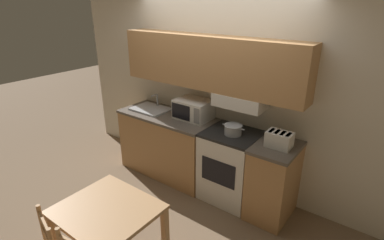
{
  "coord_description": "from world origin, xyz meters",
  "views": [
    {
      "loc": [
        2.08,
        -3.29,
        2.46
      ],
      "look_at": [
        0.05,
        -0.56,
        1.08
      ],
      "focal_mm": 28.0,
      "sensor_mm": 36.0,
      "label": 1
    }
  ],
  "objects_px": {
    "stove_range": "(231,166)",
    "cooking_pot": "(233,129)",
    "dining_table": "(108,220)",
    "toaster": "(279,139)",
    "sink_basin": "(151,109)",
    "microwave": "(193,109)"
  },
  "relations": [
    {
      "from": "toaster",
      "to": "dining_table",
      "type": "xyz_separation_m",
      "value": [
        -0.87,
        -1.7,
        -0.39
      ]
    },
    {
      "from": "stove_range",
      "to": "cooking_pot",
      "type": "xyz_separation_m",
      "value": [
        0.02,
        -0.03,
        0.53
      ]
    },
    {
      "from": "sink_basin",
      "to": "toaster",
      "type": "bearing_deg",
      "value": -0.25
    },
    {
      "from": "microwave",
      "to": "toaster",
      "type": "relative_size",
      "value": 1.69
    },
    {
      "from": "cooking_pot",
      "to": "microwave",
      "type": "distance_m",
      "value": 0.71
    },
    {
      "from": "stove_range",
      "to": "microwave",
      "type": "distance_m",
      "value": 0.91
    },
    {
      "from": "stove_range",
      "to": "cooking_pot",
      "type": "bearing_deg",
      "value": -54.58
    },
    {
      "from": "sink_basin",
      "to": "microwave",
      "type": "bearing_deg",
      "value": 8.82
    },
    {
      "from": "stove_range",
      "to": "dining_table",
      "type": "xyz_separation_m",
      "value": [
        -0.28,
        -1.72,
        0.16
      ]
    },
    {
      "from": "sink_basin",
      "to": "dining_table",
      "type": "bearing_deg",
      "value": -57.1
    },
    {
      "from": "cooking_pot",
      "to": "microwave",
      "type": "bearing_deg",
      "value": 168.95
    },
    {
      "from": "stove_range",
      "to": "sink_basin",
      "type": "relative_size",
      "value": 1.72
    },
    {
      "from": "sink_basin",
      "to": "dining_table",
      "type": "height_order",
      "value": "sink_basin"
    },
    {
      "from": "dining_table",
      "to": "cooking_pot",
      "type": "bearing_deg",
      "value": 79.95
    },
    {
      "from": "stove_range",
      "to": "sink_basin",
      "type": "distance_m",
      "value": 1.46
    },
    {
      "from": "stove_range",
      "to": "dining_table",
      "type": "relative_size",
      "value": 1.11
    },
    {
      "from": "microwave",
      "to": "stove_range",
      "type": "bearing_deg",
      "value": -8.71
    },
    {
      "from": "toaster",
      "to": "dining_table",
      "type": "distance_m",
      "value": 1.95
    },
    {
      "from": "toaster",
      "to": "dining_table",
      "type": "height_order",
      "value": "toaster"
    },
    {
      "from": "toaster",
      "to": "sink_basin",
      "type": "bearing_deg",
      "value": 179.75
    },
    {
      "from": "stove_range",
      "to": "cooking_pot",
      "type": "relative_size",
      "value": 3.09
    },
    {
      "from": "stove_range",
      "to": "microwave",
      "type": "relative_size",
      "value": 1.91
    }
  ]
}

